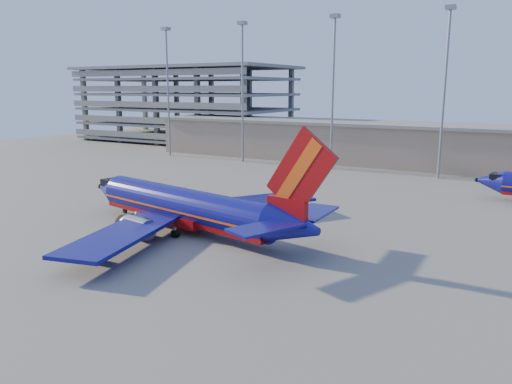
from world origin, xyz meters
TOP-DOWN VIEW (x-y plane):
  - ground at (0.00, 0.00)m, footprint 220.00×220.00m
  - terminal_building at (10.00, 58.00)m, footprint 122.00×16.00m
  - parking_garage at (-62.00, 74.05)m, footprint 62.00×32.00m
  - light_mast_row at (5.00, 46.00)m, footprint 101.60×1.60m
  - aircraft_main at (-2.13, -1.98)m, footprint 35.81×34.15m
  - baggage_tug at (-4.77, -14.29)m, footprint 2.28×1.40m

SIDE VIEW (x-z plane):
  - ground at x=0.00m, z-range 0.00..0.00m
  - baggage_tug at x=-4.77m, z-range 0.03..1.65m
  - aircraft_main at x=-2.13m, z-range -3.50..8.72m
  - terminal_building at x=10.00m, z-range 0.07..8.57m
  - parking_garage at x=-62.00m, z-range 1.03..22.43m
  - light_mast_row at x=5.00m, z-range 3.23..31.88m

